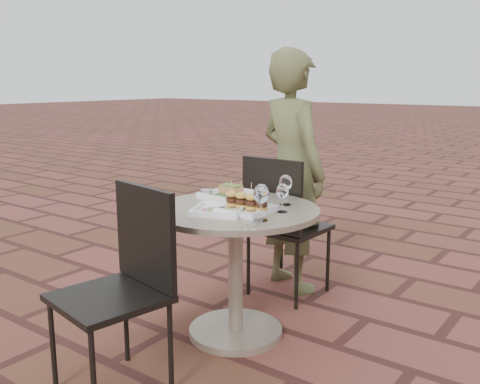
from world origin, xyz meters
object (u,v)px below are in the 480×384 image
Objects in this scene: cafe_table at (236,252)px; plate_tuna at (218,210)px; diner at (292,172)px; chair_far at (281,216)px; chair_near at (126,272)px; plate_sliders at (246,205)px; plate_salmon at (231,194)px.

cafe_table is 0.30m from plate_tuna.
chair_far is at bearing 126.50° from diner.
diner is 4.84× the size of plate_tuna.
chair_near is at bearing -98.54° from cafe_table.
plate_sliders is at bearing 109.13° from chair_far.
diner reaches higher than plate_salmon.
chair_near is 0.71m from plate_sliders.
chair_far is 1.28m from chair_near.
diner is at bearing 87.55° from plate_salmon.
chair_far is 2.94× the size of plate_salmon.
chair_near is 0.58× the size of diner.
plate_sliders is (0.20, 0.64, 0.22)m from chair_near.
chair_near is at bearing -85.71° from plate_salmon.
diner is at bearing 98.00° from plate_tuna.
chair_far reaches higher than cafe_table.
chair_far is 0.77m from plate_tuna.
diner is 6.28× the size of plate_sliders.
diner reaches higher than plate_tuna.
cafe_table is 0.97× the size of chair_far.
diner is (-0.05, 0.21, 0.25)m from chair_far.
plate_salmon is (-0.17, 0.18, 0.27)m from cafe_table.
chair_far reaches higher than plate_tuna.
chair_near is 2.81× the size of plate_tuna.
diner is at bearing 101.89° from chair_near.
diner reaches higher than cafe_table.
diner is at bearing -73.10° from chair_far.
cafe_table is 0.56× the size of diner.
cafe_table is at bearing 157.83° from plate_sliders.
chair_near reaches higher than plate_tuna.
cafe_table is 0.97× the size of chair_near.
diner is (-0.14, 0.81, 0.32)m from cafe_table.
chair_near is 1.52m from diner.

